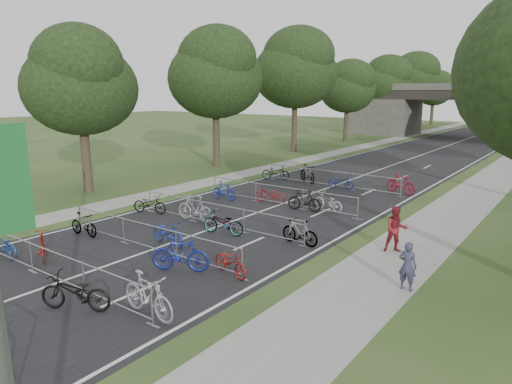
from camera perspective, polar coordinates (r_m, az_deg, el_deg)
road at (r=52.09m, az=21.62°, el=4.93°), size 11.00×140.00×0.01m
sidewalk_left at (r=54.49m, az=13.98°, el=5.74°), size 2.00×140.00×0.01m
lane_markings at (r=52.09m, az=21.62°, el=4.93°), size 0.12×140.00×0.00m
overpass_bridge at (r=66.39m, az=25.35°, el=9.12°), size 31.00×8.00×7.05m
tree_left_0 at (r=29.41m, az=-21.14°, el=12.51°), size 6.72×6.72×10.25m
tree_left_1 at (r=37.31m, az=-5.07°, el=14.35°), size 7.56×7.56×11.53m
tree_left_2 at (r=47.00m, az=5.01°, el=14.95°), size 8.40×8.40×12.81m
tree_left_3 at (r=57.50m, az=11.43°, el=12.67°), size 6.72×6.72×10.25m
tree_left_4 at (r=68.54m, az=15.89°, el=13.06°), size 7.56×7.56×11.53m
tree_left_5 at (r=79.86m, az=19.10°, el=13.29°), size 8.40×8.40×12.81m
tree_left_6 at (r=91.32m, az=21.40°, el=11.92°), size 6.72×6.72×10.25m
barrier_row_2 at (r=16.12m, az=-23.74°, el=-8.62°), size 9.70×0.08×1.10m
barrier_row_3 at (r=18.14m, az=-13.29°, el=-5.56°), size 9.70×0.08×1.10m
barrier_row_4 at (r=20.80m, az=-4.87°, el=-2.93°), size 9.70×0.08×1.10m
barrier_row_5 at (r=24.65m, az=2.84°, el=-0.45°), size 9.70×0.08×1.10m
barrier_row_6 at (r=29.72m, az=9.29°, el=1.63°), size 9.70×0.08×1.10m
bike_8 at (r=19.49m, az=-29.08°, el=-5.77°), size 1.85×0.68×0.96m
bike_9 at (r=18.54m, az=-25.13°, el=-6.10°), size 1.77×1.28×1.05m
bike_10 at (r=14.01m, az=-21.70°, el=-11.61°), size 2.19×1.61×1.10m
bike_11 at (r=13.03m, az=-13.35°, el=-12.49°), size 2.12×0.72×1.26m
bike_12 at (r=20.79m, az=-20.74°, el=-3.85°), size 1.69×0.56×1.00m
bike_13 at (r=18.69m, az=-10.93°, el=-5.03°), size 1.98×0.87×1.01m
bike_14 at (r=15.91m, az=-9.45°, el=-7.70°), size 2.07×1.44×1.22m
bike_15 at (r=15.48m, az=-3.20°, el=-8.73°), size 1.86×1.06×0.92m
bike_16 at (r=23.64m, az=-13.14°, el=-1.48°), size 1.96×1.17×0.97m
bike_17 at (r=21.78m, az=-7.63°, el=-2.06°), size 2.12×0.72×1.26m
bike_18 at (r=19.71m, az=-4.15°, el=-3.88°), size 2.04×0.99×1.03m
bike_19 at (r=18.45m, az=5.50°, el=-5.01°), size 1.80×0.68×1.05m
bike_20 at (r=25.91m, az=-3.99°, el=0.12°), size 1.77×0.61×1.05m
bike_21 at (r=25.21m, az=1.73°, el=-0.32°), size 1.89×0.92×0.95m
bike_22 at (r=23.59m, az=6.08°, el=-1.07°), size 1.91×0.75×1.11m
bike_23 at (r=23.81m, az=9.00°, el=-1.23°), size 1.91×1.03×0.95m
bike_24 at (r=31.92m, az=2.47°, el=2.46°), size 2.05×1.28×1.02m
bike_25 at (r=31.04m, az=6.44°, el=2.28°), size 1.99×1.55×1.20m
bike_26 at (r=29.34m, az=10.55°, el=1.24°), size 1.74×0.75×0.89m
bike_27 at (r=28.80m, az=17.66°, el=0.99°), size 2.12×1.15×1.23m
pedestrian_a at (r=14.99m, az=18.41°, el=-8.80°), size 0.58×0.39×1.56m
pedestrian_b at (r=18.24m, az=17.11°, el=-4.51°), size 1.10×1.05×1.80m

